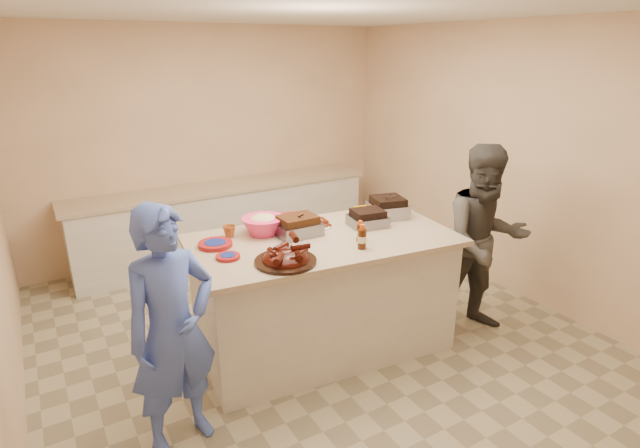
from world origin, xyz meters
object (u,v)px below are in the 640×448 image
rib_platter (286,263)px  guest_blue (185,438)px  guest_gray (473,327)px  plastic_cup (230,237)px  bbq_bottle_a (360,241)px  bbq_bottle_b (362,248)px  roasting_pan (387,217)px  coleslaw_bowl (264,234)px  mustard_bottle (279,234)px  island (323,345)px

rib_platter → guest_blue: size_ratio=0.27×
guest_gray → rib_platter: bearing=-165.3°
rib_platter → plastic_cup: bearing=103.0°
bbq_bottle_a → bbq_bottle_b: size_ratio=0.88×
roasting_pan → rib_platter: bearing=-146.4°
guest_blue → coleslaw_bowl: bearing=24.6°
roasting_pan → guest_blue: bearing=-149.4°
mustard_bottle → bbq_bottle_a: bearing=-45.0°
coleslaw_bowl → plastic_cup: coleslaw_bowl is taller
plastic_cup → coleslaw_bowl: bearing=-15.2°
roasting_pan → bbq_bottle_b: bbq_bottle_b is taller
mustard_bottle → guest_gray: bearing=-23.8°
rib_platter → bbq_bottle_a: size_ratio=2.62×
bbq_bottle_a → guest_blue: size_ratio=0.10×
roasting_pan → plastic_cup: 1.43m
island → coleslaw_bowl: size_ratio=6.01×
plastic_cup → guest_blue: bearing=-129.4°
bbq_bottle_a → guest_blue: (-1.56, -0.25, -1.00)m
rib_platter → island: bearing=30.8°
rib_platter → plastic_cup: size_ratio=4.30×
bbq_bottle_a → mustard_bottle: size_ratio=1.60×
plastic_cup → guest_gray: 2.38m
roasting_pan → mustard_bottle: 1.04m
island → bbq_bottle_a: bbq_bottle_a is taller
bbq_bottle_b → guest_gray: (1.22, -0.11, -1.00)m
mustard_bottle → plastic_cup: (-0.37, 0.13, 0.00)m
rib_platter → roasting_pan: (1.25, 0.44, -0.00)m
guest_gray → coleslaw_bowl: bearing=175.7°
coleslaw_bowl → bbq_bottle_b: (0.51, -0.67, 0.00)m
plastic_cup → guest_blue: size_ratio=0.06×
mustard_bottle → guest_blue: (-1.08, -0.73, -1.00)m
island → coleslaw_bowl: coleslaw_bowl is taller
roasting_pan → bbq_bottle_b: 0.81m
plastic_cup → island: bearing=-31.5°
bbq_bottle_a → guest_blue: bearing=-170.7°
coleslaw_bowl → guest_blue: (-0.97, -0.79, -1.00)m
coleslaw_bowl → guest_gray: 2.14m
island → rib_platter: size_ratio=4.76×
guest_blue → guest_gray: (2.70, 0.01, 0.00)m
bbq_bottle_b → guest_gray: 1.58m
plastic_cup → guest_gray: size_ratio=0.06×
guest_gray → bbq_bottle_b: bearing=-165.2°
coleslaw_bowl → plastic_cup: bearing=164.8°
roasting_pan → bbq_bottle_a: (-0.56, -0.37, 0.00)m
rib_platter → bbq_bottle_a: (0.69, 0.07, -0.00)m
roasting_pan → guest_blue: size_ratio=0.19×
island → guest_gray: 1.42m
guest_blue → bbq_bottle_b: bearing=-9.7°
coleslaw_bowl → guest_blue: coleslaw_bowl is taller
coleslaw_bowl → bbq_bottle_a: size_ratio=2.07×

